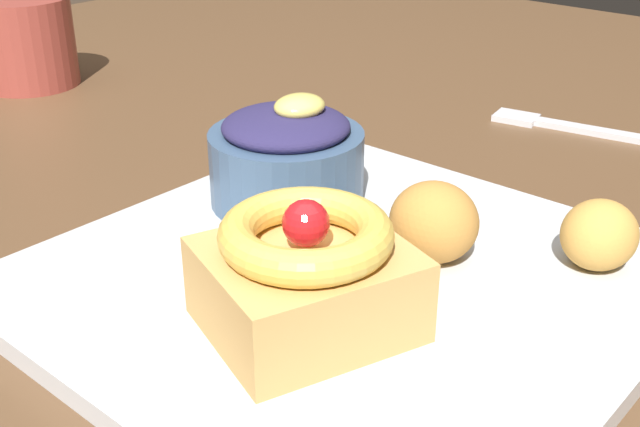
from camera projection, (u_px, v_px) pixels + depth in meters
name	position (u px, v px, depth m)	size (l,w,h in m)	color
dining_table	(190.00, 256.00, 0.63)	(1.42, 1.10, 0.73)	brown
front_plate	(348.00, 281.00, 0.43)	(0.31, 0.31, 0.01)	silver
cake_slice	(306.00, 274.00, 0.37)	(0.11, 0.11, 0.07)	tan
berry_ramekin	(287.00, 157.00, 0.49)	(0.10, 0.10, 0.07)	#3D5675
fritter_front	(434.00, 222.00, 0.43)	(0.05, 0.05, 0.04)	#BC7F38
fritter_middle	(599.00, 235.00, 0.42)	(0.04, 0.04, 0.04)	gold
fork	(557.00, 125.00, 0.66)	(0.04, 0.13, 0.00)	silver
coffee_mug	(26.00, 42.00, 0.75)	(0.09, 0.09, 0.08)	#993D33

